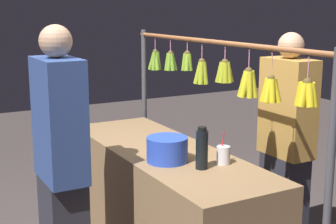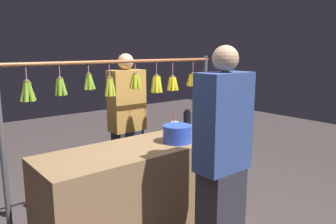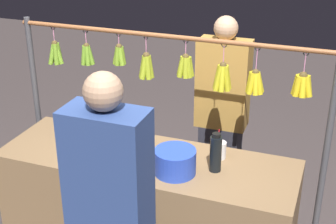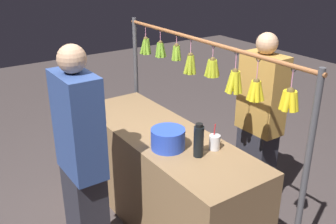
{
  "view_description": "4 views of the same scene",
  "coord_description": "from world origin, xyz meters",
  "views": [
    {
      "loc": [
        -2.91,
        1.58,
        1.83
      ],
      "look_at": [
        -0.04,
        0.0,
        1.14
      ],
      "focal_mm": 53.47,
      "sensor_mm": 36.0,
      "label": 1
    },
    {
      "loc": [
        1.67,
        2.31,
        1.71
      ],
      "look_at": [
        -0.22,
        0.0,
        1.14
      ],
      "focal_mm": 35.14,
      "sensor_mm": 36.0,
      "label": 2
    },
    {
      "loc": [
        -1.11,
        2.59,
        2.46
      ],
      "look_at": [
        -0.15,
        0.0,
        1.22
      ],
      "focal_mm": 52.01,
      "sensor_mm": 36.0,
      "label": 3
    },
    {
      "loc": [
        -2.42,
        1.61,
        2.27
      ],
      "look_at": [
        -0.07,
        0.0,
        1.08
      ],
      "focal_mm": 41.5,
      "sensor_mm": 36.0,
      "label": 4
    }
  ],
  "objects": [
    {
      "name": "market_counter",
      "position": [
        0.0,
        0.0,
        0.43
      ],
      "size": [
        1.99,
        0.66,
        0.87
      ],
      "primitive_type": "cube",
      "color": "olive",
      "rests_on": "ground"
    },
    {
      "name": "display_rack",
      "position": [
        -0.06,
        -0.39,
        1.22
      ],
      "size": [
        2.28,
        0.14,
        1.63
      ],
      "color": "#4C4C51",
      "rests_on": "ground"
    },
    {
      "name": "water_bottle",
      "position": [
        -0.47,
        -0.0,
        0.99
      ],
      "size": [
        0.08,
        0.08,
        0.26
      ],
      "color": "black",
      "rests_on": "market_counter"
    },
    {
      "name": "blue_bucket",
      "position": [
        -0.24,
        0.11,
        0.95
      ],
      "size": [
        0.26,
        0.26,
        0.16
      ],
      "primitive_type": "cylinder",
      "color": "blue",
      "rests_on": "market_counter"
    },
    {
      "name": "drink_cup",
      "position": [
        -0.45,
        -0.17,
        0.93
      ],
      "size": [
        0.09,
        0.09,
        0.2
      ],
      "color": "silver",
      "rests_on": "market_counter"
    },
    {
      "name": "vendor_person",
      "position": [
        -0.3,
        -0.83,
        0.82
      ],
      "size": [
        0.39,
        0.21,
        1.66
      ],
      "color": "#2D2D38",
      "rests_on": "ground"
    },
    {
      "name": "customer_person",
      "position": [
        -0.12,
        0.76,
        0.86
      ],
      "size": [
        0.41,
        0.22,
        1.74
      ],
      "color": "#2D2D38",
      "rests_on": "ground"
    }
  ]
}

